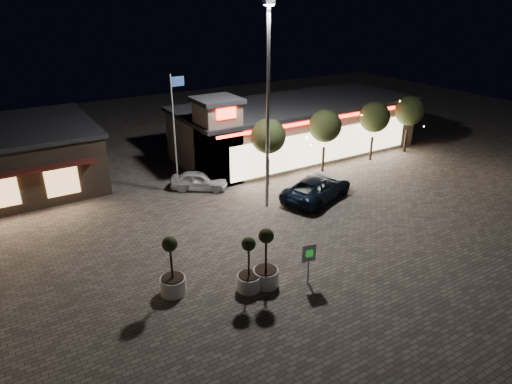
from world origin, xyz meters
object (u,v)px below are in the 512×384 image
white_sedan (199,180)px  planter_mid (249,274)px  pickup_truck (317,188)px  valet_sign (309,256)px  planter_left (172,276)px

white_sedan → planter_mid: planter_mid is taller
white_sedan → pickup_truck: bearing=-98.3°
white_sedan → planter_mid: (-3.00, -11.85, 0.18)m
white_sedan → valet_sign: valet_sign is taller
planter_mid → white_sedan: bearing=75.8°
pickup_truck → planter_left: 12.99m
planter_mid → valet_sign: bearing=-20.7°
white_sedan → planter_left: (-6.09, -10.29, 0.24)m
planter_mid → planter_left: bearing=153.3°
white_sedan → planter_left: planter_left is taller
planter_left → valet_sign: size_ratio=1.42×
white_sedan → planter_mid: size_ratio=1.42×
valet_sign → planter_mid: bearing=159.3°
white_sedan → valet_sign: size_ratio=1.89×
planter_mid → valet_sign: 2.89m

